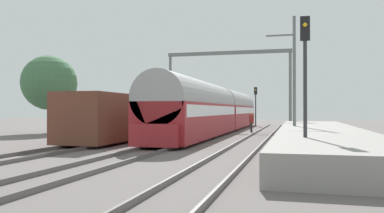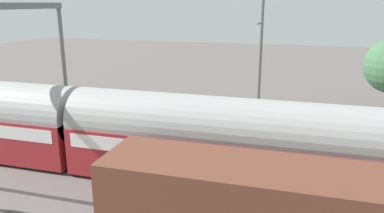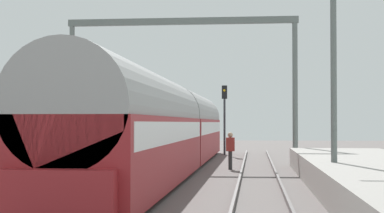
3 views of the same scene
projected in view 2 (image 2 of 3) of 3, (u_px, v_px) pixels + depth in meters
The scene contains 8 objects.
ground at pixel (351, 200), 15.31m from camera, with size 120.00×120.00×0.00m, color #635C5A.
track_west at pixel (351, 198), 15.29m from camera, with size 1.52×60.00×0.16m.
track_east at pixel (342, 159), 19.07m from camera, with size 1.52×60.00×0.16m.
platform at pixel (302, 126), 23.04m from camera, with size 4.40×28.00×0.90m.
passenger_train at pixel (80, 127), 18.18m from camera, with size 2.93×32.85×3.82m.
freight_car at pixel (299, 212), 11.71m from camera, with size 2.80×13.00×2.70m.
person_crossing at pixel (100, 127), 21.17m from camera, with size 0.42×0.27×1.73m.
catenary_pole_east_mid at pixel (259, 69), 21.40m from camera, with size 1.90×0.20×8.00m.
Camera 2 is at (-15.00, 2.46, 7.84)m, focal length 34.74 mm.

